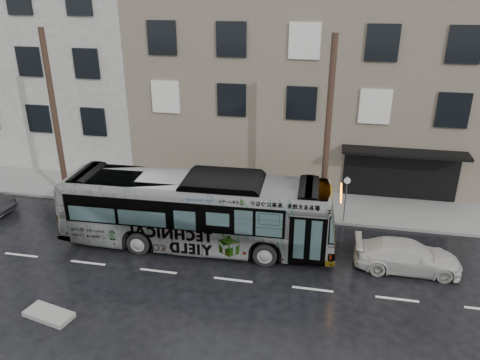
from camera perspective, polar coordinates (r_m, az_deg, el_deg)
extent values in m
plane|color=black|center=(22.18, -7.65, -7.41)|extent=(120.00, 120.00, 0.00)
cube|color=gray|center=(26.28, -4.30, -1.99)|extent=(90.00, 3.60, 0.15)
cube|color=#786C5D|center=(31.27, 8.39, 12.35)|extent=(20.00, 12.00, 11.00)
cube|color=beige|center=(40.64, -27.14, 16.17)|extent=(26.00, 15.00, 16.00)
cylinder|color=#3F2A1F|center=(22.28, 10.63, 5.64)|extent=(0.30, 0.30, 9.00)
cylinder|color=#3F2A1F|center=(26.36, -21.63, 7.10)|extent=(0.30, 0.30, 9.00)
cylinder|color=slate|center=(23.48, 12.73, -2.28)|extent=(0.06, 0.06, 2.40)
imported|color=#B2B2B2|center=(21.05, -5.25, -3.74)|extent=(12.37, 3.22, 3.43)
imported|color=beige|center=(20.92, 19.73, -8.71)|extent=(4.36, 1.82, 1.26)
cube|color=#A29F9A|center=(18.86, -22.27, -14.92)|extent=(1.93, 1.18, 0.18)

